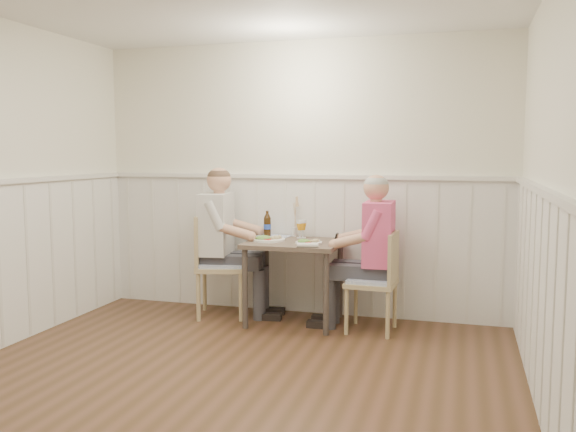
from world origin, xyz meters
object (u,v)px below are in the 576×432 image
object	(u,v)px
chair_left	(215,261)
man_in_pink	(374,264)
beer_bottle	(267,225)
chair_right	(378,278)
diner_cream	(221,253)
dining_table	(294,253)
grass_vase	(294,217)

from	to	relation	value
chair_left	man_in_pink	size ratio (longest dim) A/B	0.70
chair_left	beer_bottle	bearing A→B (deg)	26.24
chair_right	diner_cream	size ratio (longest dim) A/B	0.61
chair_right	chair_left	bearing A→B (deg)	176.56
dining_table	beer_bottle	xyz separation A→B (m)	(-0.33, 0.24, 0.22)
chair_right	beer_bottle	bearing A→B (deg)	164.16
chair_left	beer_bottle	size ratio (longest dim) A/B	3.93
dining_table	beer_bottle	world-z (taller)	beer_bottle
dining_table	chair_left	world-z (taller)	chair_left
dining_table	chair_left	size ratio (longest dim) A/B	0.86
diner_cream	chair_left	bearing A→B (deg)	-146.66
diner_cream	grass_vase	distance (m)	0.77
dining_table	chair_left	xyz separation A→B (m)	(-0.78, 0.02, -0.12)
beer_bottle	chair_right	bearing A→B (deg)	-15.84
dining_table	grass_vase	bearing A→B (deg)	106.03
dining_table	man_in_pink	xyz separation A→B (m)	(0.72, 0.01, -0.06)
chair_left	man_in_pink	world-z (taller)	man_in_pink
chair_right	beer_bottle	world-z (taller)	beer_bottle
beer_bottle	chair_left	bearing A→B (deg)	-153.76
dining_table	man_in_pink	world-z (taller)	man_in_pink
man_in_pink	diner_cream	size ratio (longest dim) A/B	0.96
chair_right	chair_left	world-z (taller)	chair_left
dining_table	chair_right	size ratio (longest dim) A/B	0.95
man_in_pink	grass_vase	xyz separation A→B (m)	(-0.81, 0.30, 0.35)
man_in_pink	beer_bottle	world-z (taller)	man_in_pink
chair_right	chair_left	xyz separation A→B (m)	(-1.55, 0.09, 0.05)
dining_table	chair_right	bearing A→B (deg)	-5.41
chair_right	dining_table	bearing A→B (deg)	174.59
dining_table	diner_cream	bearing A→B (deg)	176.00
dining_table	beer_bottle	size ratio (longest dim) A/B	3.38
grass_vase	man_in_pink	bearing A→B (deg)	-20.49
beer_bottle	grass_vase	xyz separation A→B (m)	(0.24, 0.07, 0.07)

